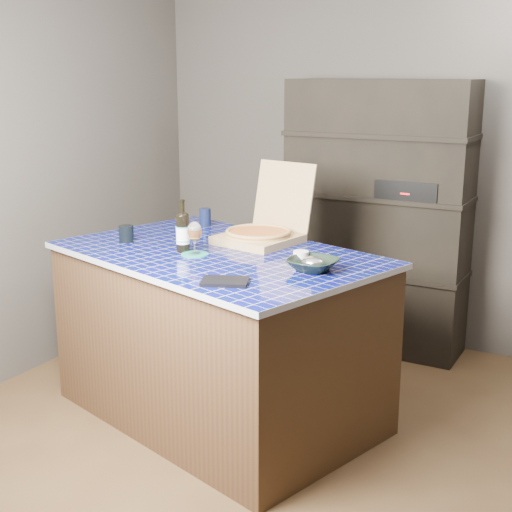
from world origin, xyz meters
The scene contains 14 objects.
room centered at (0.00, 0.00, 1.25)m, with size 3.50×3.50×3.50m.
shelving_unit centered at (0.00, 1.53, 0.90)m, with size 1.20×0.41×1.80m.
kitchen_island centered at (-0.37, 0.12, 0.46)m, with size 1.92×1.51×0.93m.
pizza_box centered at (-0.28, 0.42, 0.99)m, with size 0.46×0.53×0.42m.
mead_bottle centered at (-0.53, 0.04, 1.03)m, with size 0.07×0.07×0.28m.
teal_trivet centered at (-0.44, 0.00, 0.93)m, with size 0.14×0.14×0.01m, color #177C6D.
wine_glass centered at (-0.44, 0.00, 1.05)m, with size 0.08×0.08×0.17m.
tumbler centered at (-0.94, 0.07, 0.97)m, with size 0.08×0.08×0.09m, color black.
dvd_case centered at (-0.04, -0.36, 0.93)m, with size 0.15×0.21×0.02m, color black.
bowl centered at (0.22, 0.03, 0.96)m, with size 0.24×0.24×0.06m, color black.
foil_contents centered at (0.22, 0.03, 0.97)m, with size 0.11×0.09×0.05m, color #AEB0B9.
white_jar centered at (0.12, 0.11, 0.96)m, with size 0.08×0.08×0.07m, color white.
navy_cup centered at (-0.78, 0.63, 0.98)m, with size 0.07×0.07×0.11m, color black.
green_trivet centered at (-0.49, 0.57, 0.93)m, with size 0.16×0.16×0.01m, color #8DA022.
Camera 1 is at (1.56, -2.95, 1.83)m, focal length 50.00 mm.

